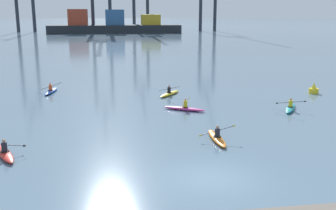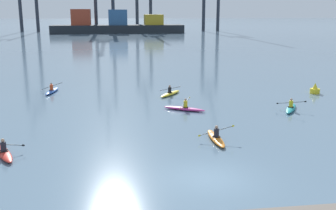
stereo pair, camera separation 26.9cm
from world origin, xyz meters
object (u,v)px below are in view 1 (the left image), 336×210
at_px(kayak_teal, 290,108).
at_px(kayak_magenta, 184,108).
at_px(container_barge, 113,25).
at_px(kayak_yellow, 170,93).
at_px(kayak_red, 5,153).
at_px(channel_buoy, 314,89).
at_px(kayak_blue, 51,91).
at_px(kayak_orange, 217,138).

height_order(kayak_teal, kayak_magenta, same).
relative_size(container_barge, kayak_yellow, 14.60).
bearing_deg(kayak_red, kayak_teal, 20.61).
height_order(kayak_teal, kayak_yellow, kayak_yellow).
height_order(kayak_magenta, kayak_yellow, kayak_yellow).
bearing_deg(channel_buoy, kayak_blue, 171.18).
height_order(channel_buoy, kayak_orange, channel_buoy).
relative_size(kayak_teal, kayak_magenta, 1.00).
xyz_separation_m(kayak_orange, kayak_blue, (-11.76, 16.08, -0.00)).
relative_size(channel_buoy, kayak_yellow, 0.32).
bearing_deg(kayak_orange, kayak_teal, 40.21).
bearing_deg(channel_buoy, kayak_yellow, 175.48).
height_order(kayak_magenta, kayak_blue, kayak_blue).
height_order(channel_buoy, kayak_teal, channel_buoy).
bearing_deg(kayak_magenta, kayak_orange, -85.71).
bearing_deg(kayak_teal, channel_buoy, 49.21).
relative_size(container_barge, kayak_red, 13.46).
xyz_separation_m(channel_buoy, kayak_orange, (-12.68, -12.29, -0.19)).
bearing_deg(kayak_orange, kayak_yellow, 93.62).
relative_size(kayak_blue, kayak_yellow, 1.12).
relative_size(channel_buoy, kayak_blue, 0.29).
relative_size(channel_buoy, kayak_teal, 0.31).
bearing_deg(kayak_teal, container_barge, 96.16).
xyz_separation_m(kayak_magenta, kayak_yellow, (-0.28, 5.84, 0.00)).
xyz_separation_m(container_barge, channel_buoy, (17.15, -106.79, -2.29)).
height_order(channel_buoy, kayak_blue, kayak_blue).
xyz_separation_m(kayak_teal, kayak_orange, (-7.68, -6.49, 0.00)).
distance_m(container_barge, kayak_red, 120.20).
bearing_deg(container_barge, kayak_magenta, -88.00).
distance_m(channel_buoy, kayak_red, 27.87).
height_order(channel_buoy, kayak_yellow, channel_buoy).
relative_size(channel_buoy, kayak_magenta, 0.31).
bearing_deg(container_barge, kayak_orange, -87.85).
distance_m(channel_buoy, kayak_teal, 7.66).
relative_size(channel_buoy, kayak_red, 0.30).
distance_m(kayak_teal, kayak_orange, 10.05).
distance_m(kayak_teal, kayak_magenta, 8.30).
height_order(kayak_red, kayak_yellow, kayak_yellow).
bearing_deg(kayak_red, kayak_blue, 89.55).
relative_size(container_barge, kayak_blue, 13.03).
xyz_separation_m(container_barge, kayak_blue, (-7.29, -102.99, -2.47)).
height_order(kayak_red, kayak_magenta, same).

